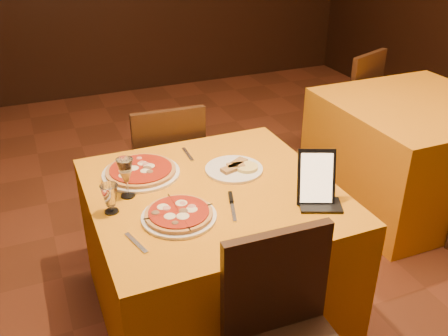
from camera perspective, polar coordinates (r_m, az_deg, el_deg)
name	(u,v)px	position (r m, az deg, el deg)	size (l,w,h in m)	color
floor	(211,292)	(2.87, -1.52, -13.98)	(6.00, 7.00, 0.01)	#5E2D19
main_table	(213,254)	(2.51, -1.25, -9.85)	(1.10, 1.10, 0.75)	orange
side_table	(411,153)	(3.70, 20.59, 1.56)	(1.10, 1.10, 0.75)	orange
chair_main_far	(164,168)	(3.12, -6.84, -0.02)	(0.45, 0.45, 0.91)	black
chair_side_far	(343,103)	(4.25, 13.43, 7.19)	(0.46, 0.46, 0.91)	black
pizza_near	(179,215)	(2.09, -5.17, -5.39)	(0.32, 0.32, 0.03)	white
pizza_far	(141,172)	(2.44, -9.46, -0.42)	(0.38, 0.38, 0.03)	white
cutlet_dish	(234,168)	(2.45, 1.15, -0.02)	(0.28, 0.28, 0.03)	white
wine_glass	(126,178)	(2.24, -11.12, -1.09)	(0.08, 0.08, 0.19)	#D5B979
water_glass	(110,199)	(2.15, -12.87, -3.47)	(0.07, 0.07, 0.13)	silver
tablet	(316,177)	(2.18, 10.50, -1.02)	(0.16, 0.01, 0.24)	black
knife	(233,209)	(2.15, 1.00, -4.67)	(0.20, 0.02, 0.01)	#AFB1B6
fork_near	(136,243)	(1.98, -10.01, -8.43)	(0.16, 0.02, 0.01)	#B8B9C0
fork_far	(188,154)	(2.61, -4.17, 1.57)	(0.16, 0.02, 0.01)	#B9B8BF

